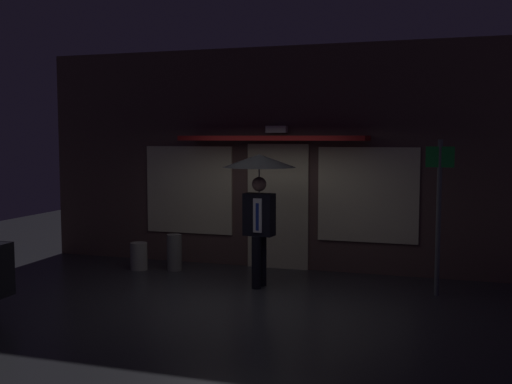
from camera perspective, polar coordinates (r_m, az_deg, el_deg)
The scene contains 6 objects.
ground_plane at distance 8.94m, azimuth -1.84°, elevation -9.88°, with size 18.00×18.00×0.00m, color #2D2D33.
building_facade at distance 10.88m, azimuth 2.27°, elevation 3.08°, with size 8.98×1.00×3.88m.
person_with_umbrella at distance 9.36m, azimuth 0.29°, elevation 0.92°, with size 1.12×1.12×2.06m.
street_sign_post at distance 9.27m, azimuth 16.62°, elevation -1.39°, with size 0.40×0.07×2.28m.
sidewalk_bollard at distance 10.81m, azimuth -7.60°, elevation -5.59°, with size 0.26×0.26×0.63m, color slate.
sidewalk_bollard_2 at distance 10.98m, azimuth -10.83°, elevation -5.88°, with size 0.30×0.30×0.48m, color #9E998E.
Camera 1 is at (2.90, -8.14, 2.31)m, focal length 43.04 mm.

